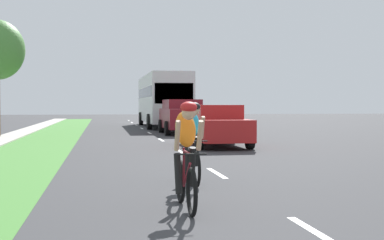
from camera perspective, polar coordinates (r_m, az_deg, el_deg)
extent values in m
plane|color=#38383A|center=(21.72, -3.00, -2.37)|extent=(120.00, 120.00, 0.00)
cube|color=#478438|center=(21.70, -15.83, -2.43)|extent=(2.62, 70.00, 0.01)
cube|color=white|center=(6.62, 13.35, -11.77)|extent=(0.12, 1.80, 0.01)
cube|color=white|center=(11.89, 2.67, -5.73)|extent=(0.12, 1.80, 0.01)
cube|color=white|center=(17.37, -1.30, -3.38)|extent=(0.12, 1.80, 0.01)
cube|color=white|center=(22.91, -3.35, -2.15)|extent=(0.12, 1.80, 0.01)
cube|color=white|center=(28.47, -4.60, -1.40)|extent=(0.12, 1.80, 0.01)
cube|color=white|center=(34.05, -5.44, -0.90)|extent=(0.12, 1.80, 0.01)
cube|color=white|center=(39.63, -6.04, -0.54)|extent=(0.12, 1.80, 0.01)
cube|color=white|center=(45.22, -6.49, -0.26)|extent=(0.12, 1.80, 0.01)
cube|color=white|center=(50.81, -6.85, -0.05)|extent=(0.12, 1.80, 0.01)
torus|color=black|center=(8.30, -1.25, -6.62)|extent=(0.06, 0.68, 0.68)
torus|color=black|center=(7.28, -0.03, -7.79)|extent=(0.06, 0.68, 0.68)
cylinder|color=maroon|center=(7.67, -0.56, -5.95)|extent=(0.04, 0.59, 0.43)
cylinder|color=maroon|center=(7.93, -0.88, -4.97)|extent=(0.04, 0.04, 0.55)
cylinder|color=maroon|center=(7.68, -0.62, -3.46)|extent=(0.03, 0.55, 0.03)
cylinder|color=black|center=(7.24, -0.06, -3.70)|extent=(0.42, 0.02, 0.02)
ellipsoid|color=orange|center=(7.73, -0.70, -0.98)|extent=(0.30, 0.54, 0.63)
sphere|color=tan|center=(7.44, -0.37, 0.77)|extent=(0.20, 0.20, 0.20)
ellipsoid|color=red|center=(7.44, -0.37, 1.39)|extent=(0.24, 0.28, 0.16)
cylinder|color=tan|center=(7.43, -1.59, -1.70)|extent=(0.07, 0.26, 0.45)
cylinder|color=tan|center=(7.48, 0.84, -1.68)|extent=(0.07, 0.26, 0.45)
cylinder|color=black|center=(7.85, -1.52, -5.77)|extent=(0.10, 0.30, 0.60)
cylinder|color=black|center=(7.82, -0.01, -5.06)|extent=(0.10, 0.25, 0.61)
torus|color=black|center=(10.84, -0.49, -4.66)|extent=(0.06, 0.68, 0.68)
torus|color=black|center=(9.82, 0.48, -5.32)|extent=(0.06, 0.68, 0.68)
cylinder|color=#A5A8AD|center=(10.21, 0.07, -4.04)|extent=(0.04, 0.59, 0.43)
cylinder|color=#A5A8AD|center=(10.48, -0.19, -3.34)|extent=(0.04, 0.04, 0.55)
cylinder|color=#A5A8AD|center=(10.23, 0.02, -2.17)|extent=(0.03, 0.55, 0.03)
cylinder|color=black|center=(9.79, 0.46, -2.29)|extent=(0.42, 0.02, 0.02)
ellipsoid|color=#26A5CC|center=(10.29, -0.05, -0.31)|extent=(0.30, 0.54, 0.63)
sphere|color=tan|center=(10.00, 0.22, 1.01)|extent=(0.20, 0.20, 0.20)
ellipsoid|color=black|center=(10.00, 0.22, 1.47)|extent=(0.24, 0.28, 0.16)
cylinder|color=tan|center=(9.99, -0.68, -0.83)|extent=(0.07, 0.26, 0.45)
cylinder|color=tan|center=(10.04, 1.12, -0.82)|extent=(0.07, 0.26, 0.45)
cylinder|color=black|center=(10.39, -0.67, -3.94)|extent=(0.10, 0.30, 0.60)
cylinder|color=black|center=(10.37, 0.47, -3.40)|extent=(0.10, 0.25, 0.61)
cube|color=red|center=(19.36, 2.67, -0.97)|extent=(1.76, 4.30, 0.76)
cube|color=red|center=(19.49, 2.58, 0.87)|extent=(1.55, 2.24, 0.52)
cube|color=#1E2833|center=(18.55, 3.21, 0.77)|extent=(1.44, 0.08, 0.44)
cylinder|color=black|center=(17.90, 0.83, -2.21)|extent=(0.22, 0.64, 0.64)
cylinder|color=black|center=(18.31, 6.26, -2.14)|extent=(0.22, 0.64, 0.64)
cylinder|color=black|center=(20.52, -0.53, -1.71)|extent=(0.22, 0.64, 0.64)
cylinder|color=black|center=(20.88, 4.24, -1.66)|extent=(0.22, 0.64, 0.64)
cube|color=maroon|center=(27.59, -1.06, 0.18)|extent=(1.90, 4.70, 1.00)
cube|color=maroon|center=(27.78, -1.12, 1.67)|extent=(1.71, 2.91, 0.52)
cube|color=#1E2833|center=(26.53, -0.72, 1.41)|extent=(1.56, 0.08, 0.44)
cylinder|color=black|center=(26.08, -2.66, -0.90)|extent=(0.25, 0.72, 0.72)
cylinder|color=black|center=(26.38, 1.44, -0.87)|extent=(0.25, 0.72, 0.72)
cylinder|color=black|center=(28.88, -3.34, -0.65)|extent=(0.25, 0.72, 0.72)
cylinder|color=black|center=(29.15, 0.37, -0.63)|extent=(0.25, 0.72, 0.72)
cube|color=silver|center=(36.27, -3.18, 2.31)|extent=(2.50, 11.60, 3.10)
cube|color=#1E2833|center=(36.28, -3.18, 2.94)|extent=(2.52, 10.67, 0.64)
cube|color=#1E2833|center=(30.55, -1.95, 2.89)|extent=(2.25, 0.06, 1.20)
cylinder|color=black|center=(32.41, -4.62, -0.18)|extent=(0.28, 0.96, 0.96)
cylinder|color=black|center=(32.72, -0.25, -0.16)|extent=(0.28, 0.96, 0.96)
cylinder|color=black|center=(39.34, -5.52, 0.14)|extent=(0.28, 0.96, 0.96)
cylinder|color=black|center=(39.60, -1.91, 0.16)|extent=(0.28, 0.96, 0.96)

